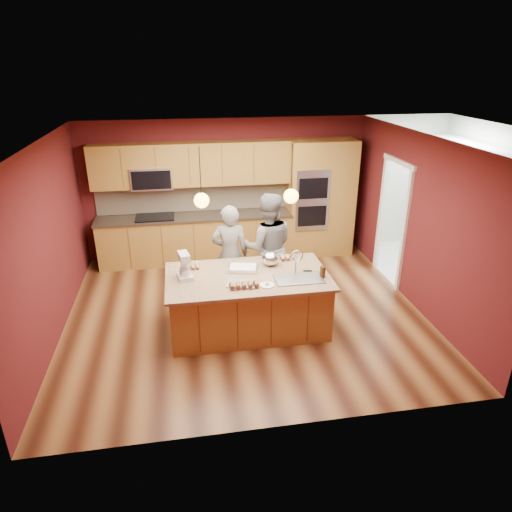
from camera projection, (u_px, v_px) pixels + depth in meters
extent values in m
plane|color=#3E1E10|center=(245.00, 312.00, 7.27)|extent=(5.50, 5.50, 0.00)
plane|color=silver|center=(243.00, 140.00, 6.19)|extent=(5.50, 5.50, 0.00)
plane|color=#511517|center=(226.00, 189.00, 8.99)|extent=(5.50, 0.00, 5.50)
plane|color=#511517|center=(281.00, 321.00, 4.47)|extent=(5.50, 0.00, 5.50)
plane|color=#511517|center=(48.00, 244.00, 6.31)|extent=(0.00, 5.00, 5.00)
plane|color=#511517|center=(418.00, 222.00, 7.15)|extent=(0.00, 5.00, 5.00)
cube|color=olive|center=(196.00, 239.00, 8.98)|extent=(3.70, 0.60, 0.90)
cube|color=black|center=(195.00, 217.00, 8.78)|extent=(3.74, 0.64, 0.04)
cube|color=beige|center=(193.00, 197.00, 8.93)|extent=(3.70, 0.03, 0.56)
cube|color=olive|center=(192.00, 164.00, 8.51)|extent=(3.70, 0.36, 0.80)
cube|color=black|center=(155.00, 217.00, 8.65)|extent=(0.72, 0.52, 0.03)
cube|color=#AEB3B7|center=(152.00, 178.00, 8.46)|extent=(0.76, 0.40, 0.40)
cube|color=olive|center=(308.00, 199.00, 9.05)|extent=(0.80, 0.60, 2.30)
cube|color=#AEB3B7|center=(312.00, 201.00, 8.75)|extent=(0.66, 0.04, 1.20)
cube|color=olive|center=(339.00, 198.00, 9.15)|extent=(0.50, 0.60, 2.30)
plane|color=beige|center=(421.00, 265.00, 8.91)|extent=(2.60, 2.60, 0.00)
plane|color=beige|center=(476.00, 196.00, 8.52)|extent=(0.00, 2.70, 2.70)
cube|color=white|center=(472.00, 165.00, 8.25)|extent=(0.35, 2.40, 0.75)
cylinder|color=black|center=(200.00, 174.00, 5.84)|extent=(0.01, 0.01, 0.70)
sphere|color=#FFAC37|center=(202.00, 200.00, 5.98)|extent=(0.20, 0.20, 0.20)
cylinder|color=black|center=(292.00, 171.00, 6.03)|extent=(0.01, 0.01, 0.70)
sphere|color=#FFAC37|center=(291.00, 196.00, 6.17)|extent=(0.20, 0.20, 0.20)
cube|color=olive|center=(248.00, 303.00, 6.71)|extent=(2.23, 1.21, 0.82)
cube|color=tan|center=(248.00, 277.00, 6.54)|extent=(2.33, 1.31, 0.04)
cube|color=#AEB3B7|center=(299.00, 284.00, 6.46)|extent=(0.67, 0.39, 0.18)
imported|color=black|center=(230.00, 254.00, 7.34)|extent=(0.63, 0.44, 1.64)
imported|color=slate|center=(268.00, 247.00, 7.40)|extent=(0.94, 0.77, 1.80)
cube|color=silver|center=(185.00, 276.00, 6.43)|extent=(0.24, 0.29, 0.06)
cube|color=silver|center=(184.00, 263.00, 6.46)|extent=(0.11, 0.10, 0.26)
cube|color=silver|center=(184.00, 257.00, 6.33)|extent=(0.18, 0.28, 0.10)
cylinder|color=silver|center=(185.00, 273.00, 6.37)|extent=(0.15, 0.15, 0.14)
cube|color=silver|center=(243.00, 269.00, 6.71)|extent=(0.50, 0.41, 0.03)
cube|color=white|center=(243.00, 267.00, 6.70)|extent=(0.43, 0.34, 0.02)
cube|color=#AEB3B7|center=(242.00, 283.00, 6.28)|extent=(0.46, 0.38, 0.02)
ellipsoid|color=silver|center=(271.00, 259.00, 6.82)|extent=(0.26, 0.26, 0.22)
cylinder|color=white|center=(267.00, 285.00, 6.23)|extent=(0.20, 0.20, 0.01)
cylinder|color=#371F0A|center=(323.00, 272.00, 6.45)|extent=(0.08, 0.08, 0.16)
cube|color=black|center=(308.00, 271.00, 6.64)|extent=(0.14, 0.09, 0.01)
cube|color=silver|center=(461.00, 245.00, 8.47)|extent=(0.79, 0.81, 1.05)
cube|color=silver|center=(442.00, 236.00, 9.13)|extent=(0.70, 0.72, 0.90)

